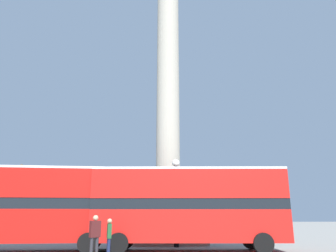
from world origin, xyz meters
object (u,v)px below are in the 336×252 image
object	(u,v)px
bus_a	(189,205)
pedestrian_near_lamp	(109,236)
equestrian_statue	(16,215)
monument_column	(168,118)
pedestrian_by_plinth	(95,233)
bus_b	(19,205)
street_lamp	(176,191)

from	to	relation	value
bus_a	pedestrian_near_lamp	world-z (taller)	bus_a
equestrian_statue	pedestrian_near_lamp	distance (m)	16.58
monument_column	pedestrian_by_plinth	world-z (taller)	monument_column
bus_b	pedestrian_near_lamp	size ratio (longest dim) A/B	6.62
bus_a	pedestrian_by_plinth	size ratio (longest dim) A/B	5.67
equestrian_statue	street_lamp	world-z (taller)	equestrian_statue
street_lamp	pedestrian_by_plinth	bearing A→B (deg)	-127.91
street_lamp	bus_b	bearing A→B (deg)	-166.31
street_lamp	bus_a	bearing A→B (deg)	-80.81
bus_b	pedestrian_by_plinth	size ratio (longest dim) A/B	6.08
street_lamp	monument_column	bearing A→B (deg)	95.08
bus_a	equestrian_statue	distance (m)	17.41
monument_column	bus_b	bearing A→B (deg)	-148.78
street_lamp	pedestrian_near_lamp	xyz separation A→B (m)	(-3.59, -4.91, -2.39)
bus_a	pedestrian_by_plinth	world-z (taller)	bus_a
monument_column	street_lamp	xyz separation A→B (m)	(0.26, -2.98, -5.68)
monument_column	pedestrian_by_plinth	bearing A→B (deg)	-115.12
pedestrian_near_lamp	bus_a	bearing A→B (deg)	110.55
monument_column	pedestrian_by_plinth	size ratio (longest dim) A/B	13.99
monument_column	pedestrian_near_lamp	distance (m)	11.77
monument_column	street_lamp	bearing A→B (deg)	-84.92
monument_column	pedestrian_near_lamp	world-z (taller)	monument_column
monument_column	equestrian_statue	distance (m)	15.51
monument_column	equestrian_statue	world-z (taller)	monument_column
bus_b	pedestrian_by_plinth	bearing A→B (deg)	-37.75
monument_column	bus_b	size ratio (longest dim) A/B	2.30
monument_column	equestrian_statue	size ratio (longest dim) A/B	4.10
bus_b	pedestrian_near_lamp	distance (m)	5.97
monument_column	street_lamp	distance (m)	6.42
equestrian_statue	pedestrian_near_lamp	world-z (taller)	equestrian_statue
bus_a	bus_b	size ratio (longest dim) A/B	0.93
equestrian_statue	pedestrian_by_plinth	xyz separation A→B (m)	(8.51, -14.29, -0.82)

